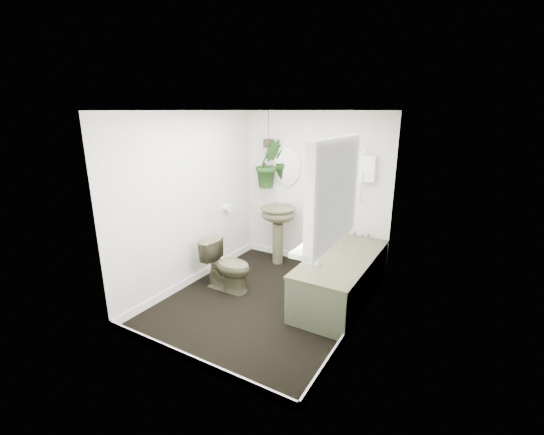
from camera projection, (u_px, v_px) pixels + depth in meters
The scene contains 22 objects.
floor at pixel (266, 301), 4.59m from camera, with size 2.30×2.80×0.02m, color black.
ceiling at pixel (265, 109), 3.93m from camera, with size 2.30×2.80×0.02m, color white.
wall_back at pixel (314, 190), 5.43m from camera, with size 2.30×0.02×2.30m, color white.
wall_front at pixel (180, 251), 3.09m from camera, with size 2.30×0.02×2.30m, color white.
wall_left at pixel (191, 201), 4.82m from camera, with size 0.02×2.80×2.30m, color white.
wall_right at pixel (363, 228), 3.70m from camera, with size 0.02×2.80×2.30m, color white.
skirting at pixel (266, 296), 4.57m from camera, with size 2.30×2.80×0.10m, color white.
bathtub at pixel (341, 278), 4.53m from camera, with size 0.72×1.72×0.58m, color #484731, non-canonical shape.
bath_screen at pixel (334, 190), 4.82m from camera, with size 0.04×0.72×1.40m, color silver, non-canonical shape.
shower_box at pixel (368, 169), 4.87m from camera, with size 0.20×0.10×0.35m, color white.
oval_mirror at pixel (287, 165), 5.51m from camera, with size 0.46×0.03×0.62m, color beige.
wall_sconce at pixel (264, 170), 5.73m from camera, with size 0.04×0.04×0.22m, color black.
toilet_roll_holder at pixel (227, 208), 5.44m from camera, with size 0.11×0.11×0.11m, color white.
window_recess at pixel (334, 192), 3.01m from camera, with size 0.08×1.00×0.90m, color white.
window_sill at pixel (324, 238), 3.17m from camera, with size 0.18×1.00×0.04m, color white.
window_blinds at pixel (329, 192), 3.03m from camera, with size 0.01×0.86×0.76m, color white.
toilet at pixel (227, 265), 4.79m from camera, with size 0.38×0.66×0.68m, color #484731.
pedestal_sink at pixel (278, 235), 5.59m from camera, with size 0.53×0.45×0.90m, color #484731, non-canonical shape.
sill_plant at pixel (332, 213), 3.40m from camera, with size 0.23×0.20×0.25m, color black.
hanging_plant at pixel (269, 164), 5.53m from camera, with size 0.40×0.33×0.73m, color black.
soap_bottle at pixel (317, 256), 4.20m from camera, with size 0.09×0.09×0.20m, color #2F2522.
hanging_pot at pixel (269, 143), 5.44m from camera, with size 0.16×0.16×0.12m, color black.
Camera 1 is at (2.13, -3.51, 2.31)m, focal length 24.00 mm.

